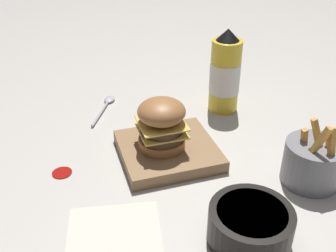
% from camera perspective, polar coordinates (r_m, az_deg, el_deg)
% --- Properties ---
extents(ground_plane, '(6.00, 6.00, 0.00)m').
position_cam_1_polar(ground_plane, '(0.84, 4.32, -6.11)').
color(ground_plane, '#B7B2A8').
extents(serving_board, '(0.21, 0.19, 0.03)m').
position_cam_1_polar(serving_board, '(0.87, 0.00, -3.61)').
color(serving_board, olive).
rests_on(serving_board, ground_plane).
extents(burger, '(0.10, 0.10, 0.11)m').
position_cam_1_polar(burger, '(0.83, -0.93, 0.34)').
color(burger, '#9E6638').
rests_on(burger, serving_board).
extents(ketchup_bottle, '(0.08, 0.08, 0.22)m').
position_cam_1_polar(ketchup_bottle, '(1.03, 8.26, 7.45)').
color(ketchup_bottle, yellow).
rests_on(ketchup_bottle, ground_plane).
extents(fries_basket, '(0.12, 0.12, 0.15)m').
position_cam_1_polar(fries_basket, '(0.83, 20.23, -4.97)').
color(fries_basket, slate).
rests_on(fries_basket, ground_plane).
extents(side_bowl, '(0.14, 0.14, 0.06)m').
position_cam_1_polar(side_bowl, '(0.68, 11.84, -13.87)').
color(side_bowl, black).
rests_on(side_bowl, ground_plane).
extents(spoon, '(0.09, 0.16, 0.01)m').
position_cam_1_polar(spoon, '(1.09, -8.92, 3.18)').
color(spoon, '#B2B2B7').
rests_on(spoon, ground_plane).
extents(ketchup_puddle, '(0.04, 0.04, 0.00)m').
position_cam_1_polar(ketchup_puddle, '(0.85, -15.13, -6.52)').
color(ketchup_puddle, '#9E140F').
rests_on(ketchup_puddle, ground_plane).
extents(parchment_square, '(0.18, 0.18, 0.00)m').
position_cam_1_polar(parchment_square, '(0.70, -7.85, -15.67)').
color(parchment_square, beige).
rests_on(parchment_square, ground_plane).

